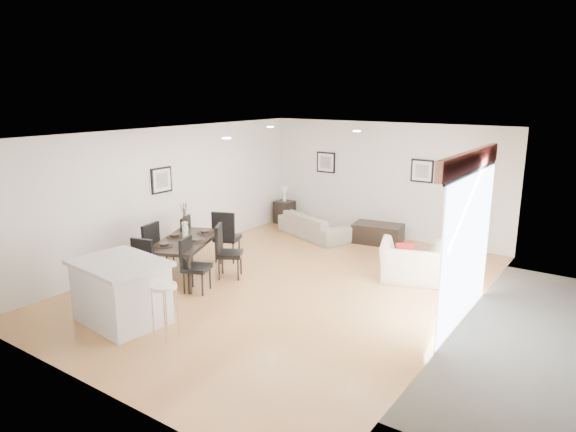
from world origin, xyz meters
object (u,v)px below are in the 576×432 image
Objects in this scene: dining_chair_wfar at (181,237)px; side_table at (284,212)px; dining_table at (186,243)px; coffee_table at (378,233)px; bar_stool at (164,292)px; armchair at (411,262)px; kitchen_island at (121,291)px; sofa at (313,225)px; dining_chair_foot at (226,234)px; dining_chair_head at (139,264)px; dining_chair_wnear at (147,247)px; dining_chair_enear at (192,262)px; dining_chair_efar at (225,248)px.

dining_chair_wfar reaches higher than side_table.
dining_table reaches higher than coffee_table.
bar_stool is (1.55, -1.93, 0.03)m from dining_table.
dining_table is 4.55m from coffee_table.
kitchen_island is at bearing 35.46° from armchair.
side_table is at bearing -7.30° from sofa.
dining_table is at bearing 67.12° from dining_chair_foot.
dining_chair_head is at bearing 151.32° from bar_stool.
coffee_table is 1.87× the size of side_table.
dining_chair_foot is 3.37m from bar_stool.
kitchen_island is at bearing 1.83° from dining_chair_wfar.
kitchen_island is (0.61, -1.93, -0.17)m from dining_table.
armchair is at bearing -60.02° from coffee_table.
coffee_table is at bearing 55.21° from dining_chair_head.
dining_chair_wfar reaches higher than bar_stool.
sofa is at bearing 152.71° from dining_chair_wnear.
armchair is 4.49m from dining_chair_wfar.
dining_chair_enear is at bearing 89.71° from dining_chair_foot.
dining_chair_head is at bearing -120.57° from coffee_table.
dining_chair_wnear is at bearing -129.29° from coffee_table.
kitchen_island is (-2.93, -4.10, 0.13)m from armchair.
sofa is at bearing 58.16° from dining_table.
dining_chair_efar is 0.69× the size of kitchen_island.
coffee_table is (2.02, 5.14, -0.32)m from dining_chair_head.
dining_chair_enear is at bearing 122.51° from bar_stool.
dining_chair_enear reaches higher than sofa.
kitchen_island is at bearing 111.74° from sofa.
dining_chair_head is 1.21× the size of bar_stool.
kitchen_island is at bearing 148.14° from dining_chair_efar.
dining_chair_head is 5.53m from coffee_table.
dining_chair_wfar reaches higher than kitchen_island.
dining_chair_wnear is (-0.60, -0.41, -0.07)m from dining_table.
dining_chair_foot reaches higher than dining_table.
dining_chair_wnear is 0.88m from dining_chair_head.
dining_chair_efar is (1.23, -0.08, 0.01)m from dining_chair_wfar.
coffee_table is at bearing -144.41° from dining_chair_foot.
armchair reaches higher than coffee_table.
kitchen_island is at bearing -96.21° from dining_table.
kitchen_island reaches higher than coffee_table.
dining_chair_efar is 0.90m from dining_chair_foot.
armchair is at bearing 176.35° from dining_chair_foot.
dining_table is 0.73m from dining_chair_efar.
kitchen_island is (0.58, -3.00, -0.11)m from dining_chair_foot.
dining_chair_wnear is at bearing 12.95° from armchair.
sofa is 1.82× the size of dining_chair_foot.
sofa reaches higher than coffee_table.
dining_table is 4.46m from side_table.
armchair is 3.43m from dining_chair_efar.
dining_chair_foot reaches higher than dining_chair_enear.
bar_stool is at bearing -69.33° from side_table.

